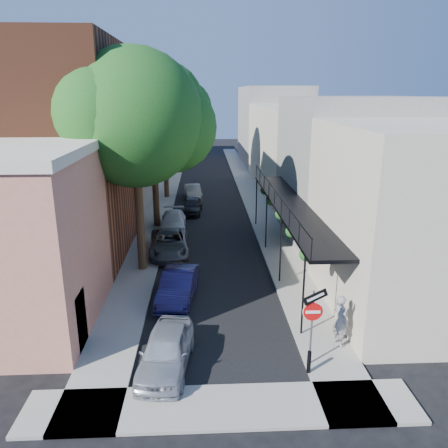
{
  "coord_description": "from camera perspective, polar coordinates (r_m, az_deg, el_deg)",
  "views": [
    {
      "loc": [
        -0.48,
        -12.05,
        9.19
      ],
      "look_at": [
        0.56,
        9.18,
        2.8
      ],
      "focal_mm": 35.0,
      "sensor_mm": 36.0,
      "label": 1
    }
  ],
  "objects": [
    {
      "name": "sidewalk_left",
      "position": [
        43.18,
        -7.44,
        4.39
      ],
      "size": [
        2.0,
        64.0,
        0.12
      ],
      "primitive_type": "cube",
      "color": "gray",
      "rests_on": "ground"
    },
    {
      "name": "oak_near",
      "position": [
        22.54,
        -10.43,
        13.13
      ],
      "size": [
        7.48,
        6.8,
        11.42
      ],
      "color": "#352415",
      "rests_on": "ground"
    },
    {
      "name": "sidewalk_cross",
      "position": [
        14.35,
        -0.26,
        -22.8
      ],
      "size": [
        12.0,
        2.0,
        0.12
      ],
      "primitive_type": "cube",
      "color": "gray",
      "rests_on": "ground"
    },
    {
      "name": "sidewalk_right",
      "position": [
        43.27,
        3.21,
        4.53
      ],
      "size": [
        2.0,
        64.0,
        0.12
      ],
      "primitive_type": "cube",
      "color": "gray",
      "rests_on": "ground"
    },
    {
      "name": "bollard",
      "position": [
        15.65,
        11.04,
        -17.27
      ],
      "size": [
        0.14,
        0.14,
        0.8
      ],
      "primitive_type": "cylinder",
      "color": "black",
      "rests_on": "sidewalk_right"
    },
    {
      "name": "buildings_right",
      "position": [
        42.87,
        10.14,
        10.1
      ],
      "size": [
        9.8,
        55.0,
        10.0
      ],
      "color": "beige",
      "rests_on": "ground"
    },
    {
      "name": "parked_car_b",
      "position": [
        20.37,
        -6.02,
        -8.06
      ],
      "size": [
        1.92,
        4.27,
        1.36
      ],
      "primitive_type": "imported",
      "rotation": [
        0.0,
        0.0,
        -0.12
      ],
      "color": "#181645",
      "rests_on": "ground"
    },
    {
      "name": "buildings_left",
      "position": [
        41.98,
        -15.17,
        10.36
      ],
      "size": [
        10.1,
        59.1,
        12.0
      ],
      "color": "tan",
      "rests_on": "ground"
    },
    {
      "name": "parked_car_e",
      "position": [
        34.69,
        -4.24,
        2.4
      ],
      "size": [
        1.73,
        3.79,
        1.26
      ],
      "primitive_type": "imported",
      "rotation": [
        0.0,
        0.0,
        -0.07
      ],
      "color": "black",
      "rests_on": "ground"
    },
    {
      "name": "oak_mid",
      "position": [
        30.5,
        -8.53,
        12.54
      ],
      "size": [
        6.6,
        6.0,
        10.2
      ],
      "color": "#352415",
      "rests_on": "ground"
    },
    {
      "name": "parked_car_d",
      "position": [
        30.63,
        -6.66,
        0.36
      ],
      "size": [
        1.85,
        4.3,
        1.23
      ],
      "primitive_type": "imported",
      "rotation": [
        0.0,
        0.0,
        0.03
      ],
      "color": "silver",
      "rests_on": "ground"
    },
    {
      "name": "parked_car_a",
      "position": [
        15.77,
        -7.58,
        -16.07
      ],
      "size": [
        2.04,
        4.18,
        1.37
      ],
      "primitive_type": "imported",
      "rotation": [
        0.0,
        0.0,
        -0.1
      ],
      "color": "#90959F",
      "rests_on": "ground"
    },
    {
      "name": "oak_far",
      "position": [
        39.44,
        -7.24,
        15.26
      ],
      "size": [
        7.7,
        7.0,
        11.9
      ],
      "color": "#352415",
      "rests_on": "ground"
    },
    {
      "name": "road_surface",
      "position": [
        43.05,
        -2.1,
        4.41
      ],
      "size": [
        6.0,
        64.0,
        0.01
      ],
      "primitive_type": "cube",
      "color": "black",
      "rests_on": "ground"
    },
    {
      "name": "pedestrian",
      "position": [
        17.08,
        14.95,
        -12.07
      ],
      "size": [
        0.72,
        0.86,
        2.01
      ],
      "primitive_type": "imported",
      "rotation": [
        0.0,
        0.0,
        1.95
      ],
      "color": "gray",
      "rests_on": "sidewalk_right"
    },
    {
      "name": "parked_car_c",
      "position": [
        26.01,
        -7.19,
        -2.52
      ],
      "size": [
        2.53,
        4.96,
        1.34
      ],
      "primitive_type": "imported",
      "rotation": [
        0.0,
        0.0,
        0.07
      ],
      "color": "#4E5054",
      "rests_on": "ground"
    },
    {
      "name": "sign_post",
      "position": [
        15.3,
        11.53,
        -11.52
      ],
      "size": [
        0.89,
        0.17,
        2.99
      ],
      "color": "#595B60",
      "rests_on": "ground"
    },
    {
      "name": "parked_car_f",
      "position": [
        39.65,
        -4.08,
        4.22
      ],
      "size": [
        1.76,
        3.91,
        1.24
      ],
      "primitive_type": "imported",
      "rotation": [
        0.0,
        0.0,
        0.12
      ],
      "color": "gray",
      "rests_on": "ground"
    },
    {
      "name": "ground",
      "position": [
        15.17,
        -0.44,
        -20.57
      ],
      "size": [
        160.0,
        160.0,
        0.0
      ],
      "primitive_type": "plane",
      "color": "black",
      "rests_on": "ground"
    }
  ]
}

